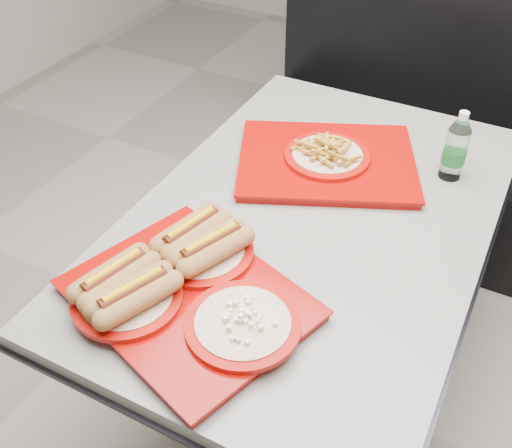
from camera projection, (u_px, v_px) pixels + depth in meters
The scene contains 6 objects.
ground at pixel (300, 379), 2.10m from camera, with size 6.00×6.00×0.00m, color gray.
diner_table at pixel (309, 258), 1.73m from camera, with size 0.92×1.42×0.75m.
booth_bench at pixel (408, 134), 2.59m from camera, with size 1.30×0.57×1.35m.
tray_near at pixel (183, 286), 1.36m from camera, with size 0.62×0.55×0.11m.
tray_far at pixel (327, 158), 1.77m from camera, with size 0.64×0.58×0.10m.
water_bottle at pixel (455, 150), 1.70m from camera, with size 0.07×0.07×0.21m.
Camera 1 is at (0.44, -1.18, 1.77)m, focal length 42.00 mm.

